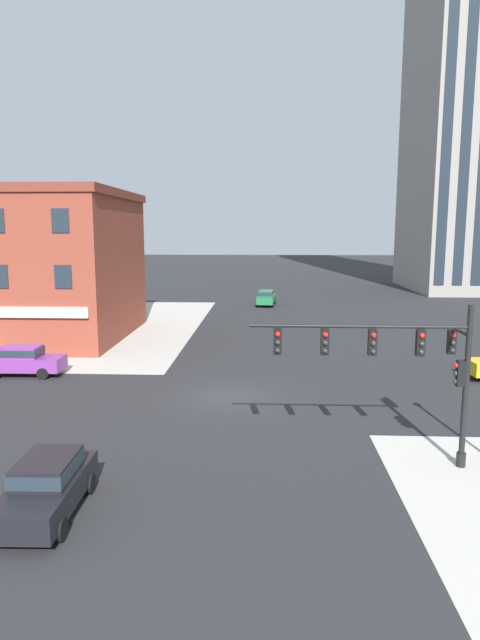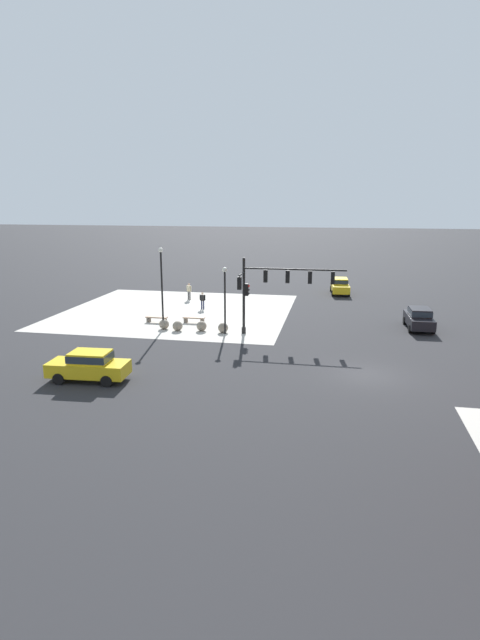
% 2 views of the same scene
% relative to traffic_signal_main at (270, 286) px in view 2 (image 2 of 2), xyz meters
% --- Properties ---
extents(ground_plane, '(320.00, 320.00, 0.00)m').
position_rel_traffic_signal_main_xyz_m(ground_plane, '(-6.69, 7.66, -3.74)').
color(ground_plane, '#262628').
extents(sidewalk_corner_slab, '(20.00, 19.00, 0.02)m').
position_rel_traffic_signal_main_xyz_m(sidewalk_corner_slab, '(9.31, -6.84, -3.74)').
color(sidewalk_corner_slab, '#B7B2A8').
rests_on(sidewalk_corner_slab, ground).
extents(traffic_signal_main, '(7.57, 2.09, 5.71)m').
position_rel_traffic_signal_main_xyz_m(traffic_signal_main, '(0.00, 0.00, 0.00)').
color(traffic_signal_main, black).
rests_on(traffic_signal_main, ground).
extents(bollard_sphere_curb_a, '(0.77, 0.77, 0.77)m').
position_rel_traffic_signal_main_xyz_m(bollard_sphere_curb_a, '(3.53, -0.08, -3.35)').
color(bollard_sphere_curb_a, gray).
rests_on(bollard_sphere_curb_a, ground).
extents(bollard_sphere_curb_b, '(0.77, 0.77, 0.77)m').
position_rel_traffic_signal_main_xyz_m(bollard_sphere_curb_b, '(5.27, -0.28, -3.35)').
color(bollard_sphere_curb_b, gray).
rests_on(bollard_sphere_curb_b, ground).
extents(bollard_sphere_curb_c, '(0.77, 0.77, 0.77)m').
position_rel_traffic_signal_main_xyz_m(bollard_sphere_curb_c, '(7.10, 0.03, -3.35)').
color(bollard_sphere_curb_c, gray).
rests_on(bollard_sphere_curb_c, ground).
extents(bollard_sphere_curb_d, '(0.77, 0.77, 0.77)m').
position_rel_traffic_signal_main_xyz_m(bollard_sphere_curb_d, '(8.29, -0.28, -3.35)').
color(bollard_sphere_curb_d, gray).
rests_on(bollard_sphere_curb_d, ground).
extents(bench_near_signal, '(1.80, 0.50, 0.49)m').
position_rel_traffic_signal_main_xyz_m(bench_near_signal, '(6.57, -2.70, -3.41)').
color(bench_near_signal, '#9E7F66').
rests_on(bench_near_signal, ground).
extents(bench_mid_block, '(1.81, 0.53, 0.49)m').
position_rel_traffic_signal_main_xyz_m(bench_mid_block, '(9.63, -2.29, -3.41)').
color(bench_mid_block, '#9E7F66').
rests_on(bench_mid_block, ground).
extents(pedestrian_near_bench, '(0.54, 0.27, 1.69)m').
position_rel_traffic_signal_main_xyz_m(pedestrian_near_bench, '(9.79, -12.19, -2.76)').
color(pedestrian_near_bench, '#333333').
rests_on(pedestrian_near_bench, ground).
extents(pedestrian_at_curb, '(0.55, 0.21, 1.58)m').
position_rel_traffic_signal_main_xyz_m(pedestrian_at_curb, '(7.28, -8.06, -2.84)').
color(pedestrian_at_curb, '#232847').
rests_on(pedestrian_at_curb, ground).
extents(street_lamp_corner_near, '(0.36, 0.36, 5.04)m').
position_rel_traffic_signal_main_xyz_m(street_lamp_corner_near, '(3.31, 0.22, -0.55)').
color(street_lamp_corner_near, black).
rests_on(street_lamp_corner_near, ground).
extents(street_lamp_mid_sidewalk, '(0.36, 0.36, 6.34)m').
position_rel_traffic_signal_main_xyz_m(street_lamp_mid_sidewalk, '(8.33, -0.19, 0.15)').
color(street_lamp_mid_sidewalk, black).
rests_on(street_lamp_mid_sidewalk, ground).
extents(car_main_northbound_far, '(2.14, 4.52, 1.68)m').
position_rel_traffic_signal_main_xyz_m(car_main_northbound_far, '(-5.11, -18.44, -2.82)').
color(car_main_northbound_far, gold).
rests_on(car_main_northbound_far, ground).
extents(car_main_southbound_near, '(1.99, 4.45, 1.68)m').
position_rel_traffic_signal_main_xyz_m(car_main_southbound_near, '(-11.18, -4.06, -2.82)').
color(car_main_southbound_near, black).
rests_on(car_main_southbound_near, ground).
extents(car_cross_westbound, '(4.49, 2.08, 1.68)m').
position_rel_traffic_signal_main_xyz_m(car_cross_westbound, '(8.52, 11.55, -2.82)').
color(car_cross_westbound, gold).
rests_on(car_cross_westbound, ground).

